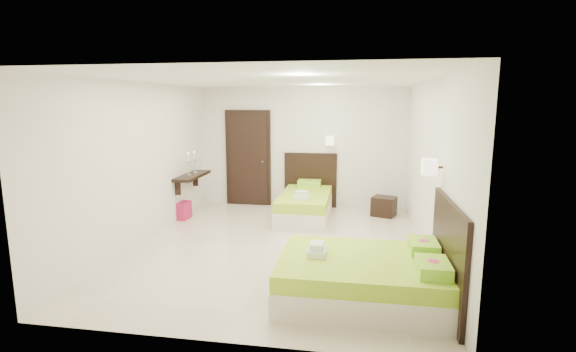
% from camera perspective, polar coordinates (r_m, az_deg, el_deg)
% --- Properties ---
extents(floor, '(5.50, 5.50, 0.00)m').
position_cam_1_polar(floor, '(6.75, -1.27, -9.65)').
color(floor, beige).
rests_on(floor, ground).
extents(bed_single, '(1.15, 1.92, 1.58)m').
position_cam_1_polar(bed_single, '(8.42, 2.43, -3.67)').
color(bed_single, beige).
rests_on(bed_single, ground).
extents(bed_double, '(1.92, 1.63, 1.58)m').
position_cam_1_polar(bed_double, '(5.06, 11.03, -13.23)').
color(bed_double, beige).
rests_on(bed_double, ground).
extents(nightstand, '(0.55, 0.52, 0.39)m').
position_cam_1_polar(nightstand, '(8.71, 12.98, -4.06)').
color(nightstand, black).
rests_on(nightstand, ground).
extents(ottoman, '(0.37, 0.37, 0.34)m').
position_cam_1_polar(ottoman, '(8.57, -14.52, -4.54)').
color(ottoman, '#9B143E').
rests_on(ottoman, ground).
extents(door, '(1.02, 0.15, 2.14)m').
position_cam_1_polar(door, '(9.34, -5.47, 2.40)').
color(door, black).
rests_on(door, ground).
extents(console_shelf, '(0.35, 1.20, 0.78)m').
position_cam_1_polar(console_shelf, '(8.63, -13.01, 0.00)').
color(console_shelf, black).
rests_on(console_shelf, ground).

